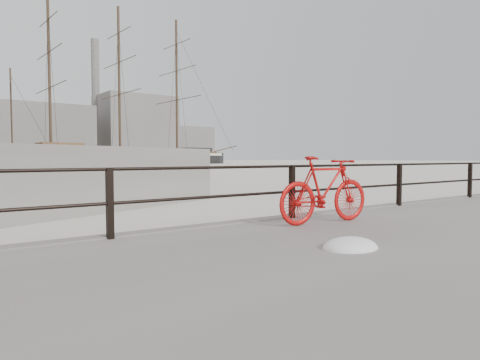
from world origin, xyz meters
TOP-DOWN VIEW (x-y plane):
  - ground at (0.00, 0.00)m, footprint 400.00×400.00m
  - guardrail at (0.00, -0.15)m, footprint 28.00×0.10m
  - bicycle at (-3.50, -0.97)m, footprint 1.95×0.50m
  - barque_black at (26.82, 87.48)m, footprint 65.85×23.98m
  - industrial_west at (20.00, 140.00)m, footprint 32.00×18.00m
  - industrial_mid at (55.00, 145.00)m, footprint 26.00×20.00m
  - industrial_east at (78.00, 150.00)m, footprint 20.00×16.00m
  - smokestack at (42.00, 150.00)m, footprint 2.80×2.80m

SIDE VIEW (x-z plane):
  - ground at x=0.00m, z-range 0.00..0.00m
  - barque_black at x=26.82m, z-range -18.22..18.22m
  - guardrail at x=0.00m, z-range 0.35..1.35m
  - bicycle at x=-3.50m, z-range 0.35..1.52m
  - industrial_east at x=78.00m, z-range 0.00..14.00m
  - industrial_west at x=20.00m, z-range 0.00..18.00m
  - industrial_mid at x=55.00m, z-range 0.00..24.00m
  - smokestack at x=42.00m, z-range 0.00..44.00m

